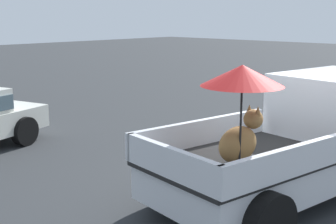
# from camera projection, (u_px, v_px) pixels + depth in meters

# --- Properties ---
(ground_plane) EXTENTS (80.00, 80.00, 0.00)m
(ground_plane) POSITION_uv_depth(u_px,v_px,m) (290.00, 196.00, 7.59)
(ground_plane) COLOR #2D3033
(pickup_truck_main) EXTENTS (5.27, 2.85, 2.27)m
(pickup_truck_main) POSITION_uv_depth(u_px,v_px,m) (310.00, 135.00, 7.65)
(pickup_truck_main) COLOR black
(pickup_truck_main) RESTS_ON ground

